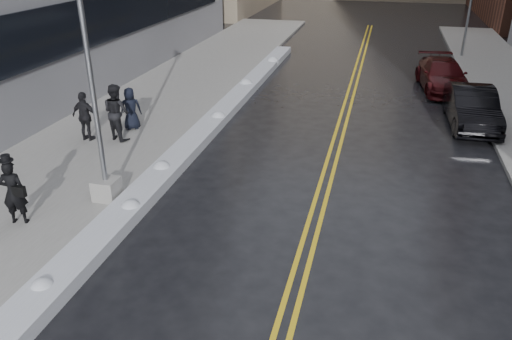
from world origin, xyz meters
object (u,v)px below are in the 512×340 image
Objects in this scene: pedestrian_c at (131,109)px; pedestrian_d at (85,116)px; lamppost at (97,118)px; car_black at (472,107)px; traffic_signal at (471,0)px; pedestrian_fedora at (13,192)px; car_maroon at (443,75)px; pedestrian_b at (116,112)px.

pedestrian_c is 1.77m from pedestrian_d.
lamppost reaches higher than car_black.
traffic_signal is at bearing -158.67° from pedestrian_c.
pedestrian_d is (-14.74, -18.15, -2.36)m from traffic_signal.
pedestrian_fedora reaches higher than car_maroon.
car_maroon is at bearing 55.06° from lamppost.
pedestrian_c is (-1.91, 5.29, -1.58)m from lamppost.
traffic_signal is (11.80, 22.00, 0.87)m from lamppost.
pedestrian_c is 14.96m from car_maroon.
pedestrian_b is 1.11m from pedestrian_d.
car_black is (12.59, 5.03, -0.41)m from pedestrian_b.
lamppost is at bearing 132.66° from pedestrian_d.
traffic_signal is 27.32m from pedestrian_fedora.
pedestrian_d is (-1.04, -0.37, -0.13)m from pedestrian_b.
traffic_signal is 1.22× the size of car_maroon.
pedestrian_c is at bearing -129.37° from traffic_signal.
pedestrian_b is 0.41× the size of car_maroon.
pedestrian_d is (-1.02, -1.44, 0.09)m from pedestrian_c.
traffic_signal is 23.50m from pedestrian_d.
pedestrian_fedora is at bearing 109.18° from pedestrian_d.
lamppost is 17.57m from car_maroon.
pedestrian_d is 16.66m from car_maroon.
car_maroon is (12.94, 10.48, -0.32)m from pedestrian_d.
pedestrian_c is (-0.02, 1.07, -0.22)m from pedestrian_b.
traffic_signal is at bearing -123.74° from pedestrian_d.
pedestrian_d is (-2.94, 3.85, -1.49)m from lamppost.
pedestrian_fedora is 0.97× the size of pedestrian_d.
traffic_signal is at bearing -135.20° from pedestrian_fedora.
pedestrian_d reaches higher than car_black.
lamppost is at bearing 137.45° from pedestrian_b.
traffic_signal is 21.75m from pedestrian_c.
lamppost reaches higher than pedestrian_c.
lamppost is 14.25m from car_black.
pedestrian_d reaches higher than car_maroon.
car_maroon is (11.90, 10.11, -0.45)m from pedestrian_b.
pedestrian_b is at bearing -155.13° from pedestrian_d.
pedestrian_fedora is at bearing -132.58° from car_maroon.
car_maroon is at bearing -103.14° from traffic_signal.
pedestrian_b reaches higher than pedestrian_c.
pedestrian_b is at bearing 114.21° from lamppost.
pedestrian_c is at bearing -102.95° from pedestrian_fedora.
pedestrian_c is at bearing -164.80° from car_black.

